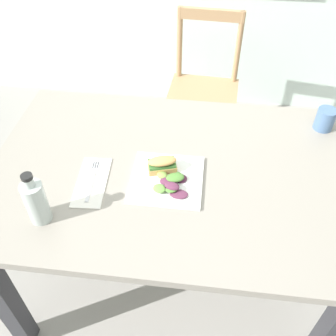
{
  "coord_description": "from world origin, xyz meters",
  "views": [
    {
      "loc": [
        0.2,
        -0.84,
        1.66
      ],
      "look_at": [
        0.09,
        0.07,
        0.76
      ],
      "focal_mm": 39.86,
      "sensor_mm": 36.0,
      "label": 1
    }
  ],
  "objects_px": {
    "plate_lunch": "(167,179)",
    "cup_extra_side": "(325,119)",
    "chair_wooden_far": "(203,90)",
    "fork_on_napkin": "(93,177)",
    "sandwich_half_front": "(162,164)",
    "bottle_cold_brew": "(37,204)",
    "dining_table": "(172,193)"
  },
  "relations": [
    {
      "from": "plate_lunch",
      "to": "cup_extra_side",
      "type": "relative_size",
      "value": 2.82
    },
    {
      "from": "chair_wooden_far",
      "to": "fork_on_napkin",
      "type": "bearing_deg",
      "value": -107.96
    },
    {
      "from": "chair_wooden_far",
      "to": "sandwich_half_front",
      "type": "xyz_separation_m",
      "value": [
        -0.11,
        -1.0,
        0.33
      ]
    },
    {
      "from": "bottle_cold_brew",
      "to": "fork_on_napkin",
      "type": "bearing_deg",
      "value": 58.82
    },
    {
      "from": "plate_lunch",
      "to": "sandwich_half_front",
      "type": "distance_m",
      "value": 0.05
    },
    {
      "from": "chair_wooden_far",
      "to": "fork_on_napkin",
      "type": "relative_size",
      "value": 4.68
    },
    {
      "from": "dining_table",
      "to": "plate_lunch",
      "type": "height_order",
      "value": "plate_lunch"
    },
    {
      "from": "dining_table",
      "to": "plate_lunch",
      "type": "bearing_deg",
      "value": -101.69
    },
    {
      "from": "sandwich_half_front",
      "to": "bottle_cold_brew",
      "type": "distance_m",
      "value": 0.42
    },
    {
      "from": "plate_lunch",
      "to": "cup_extra_side",
      "type": "bearing_deg",
      "value": 31.96
    },
    {
      "from": "dining_table",
      "to": "bottle_cold_brew",
      "type": "height_order",
      "value": "bottle_cold_brew"
    },
    {
      "from": "chair_wooden_far",
      "to": "plate_lunch",
      "type": "bearing_deg",
      "value": -94.96
    },
    {
      "from": "chair_wooden_far",
      "to": "bottle_cold_brew",
      "type": "distance_m",
      "value": 1.37
    },
    {
      "from": "sandwich_half_front",
      "to": "cup_extra_side",
      "type": "height_order",
      "value": "cup_extra_side"
    },
    {
      "from": "bottle_cold_brew",
      "to": "cup_extra_side",
      "type": "height_order",
      "value": "bottle_cold_brew"
    },
    {
      "from": "fork_on_napkin",
      "to": "bottle_cold_brew",
      "type": "xyz_separation_m",
      "value": [
        -0.11,
        -0.18,
        0.06
      ]
    },
    {
      "from": "dining_table",
      "to": "fork_on_napkin",
      "type": "distance_m",
      "value": 0.3
    },
    {
      "from": "sandwich_half_front",
      "to": "dining_table",
      "type": "bearing_deg",
      "value": 30.2
    },
    {
      "from": "chair_wooden_far",
      "to": "sandwich_half_front",
      "type": "distance_m",
      "value": 1.06
    },
    {
      "from": "chair_wooden_far",
      "to": "cup_extra_side",
      "type": "bearing_deg",
      "value": -54.15
    },
    {
      "from": "dining_table",
      "to": "fork_on_napkin",
      "type": "height_order",
      "value": "fork_on_napkin"
    },
    {
      "from": "fork_on_napkin",
      "to": "bottle_cold_brew",
      "type": "relative_size",
      "value": 0.98
    },
    {
      "from": "fork_on_napkin",
      "to": "plate_lunch",
      "type": "bearing_deg",
      "value": 5.07
    },
    {
      "from": "chair_wooden_far",
      "to": "plate_lunch",
      "type": "xyz_separation_m",
      "value": [
        -0.09,
        -1.03,
        0.3
      ]
    },
    {
      "from": "dining_table",
      "to": "bottle_cold_brew",
      "type": "xyz_separation_m",
      "value": [
        -0.38,
        -0.26,
        0.19
      ]
    },
    {
      "from": "dining_table",
      "to": "chair_wooden_far",
      "type": "relative_size",
      "value": 1.49
    },
    {
      "from": "plate_lunch",
      "to": "bottle_cold_brew",
      "type": "bearing_deg",
      "value": -150.39
    },
    {
      "from": "plate_lunch",
      "to": "bottle_cold_brew",
      "type": "relative_size",
      "value": 1.29
    },
    {
      "from": "chair_wooden_far",
      "to": "cup_extra_side",
      "type": "distance_m",
      "value": 0.9
    },
    {
      "from": "plate_lunch",
      "to": "sandwich_half_front",
      "type": "bearing_deg",
      "value": 117.78
    },
    {
      "from": "chair_wooden_far",
      "to": "plate_lunch",
      "type": "height_order",
      "value": "chair_wooden_far"
    },
    {
      "from": "sandwich_half_front",
      "to": "bottle_cold_brew",
      "type": "height_order",
      "value": "bottle_cold_brew"
    }
  ]
}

